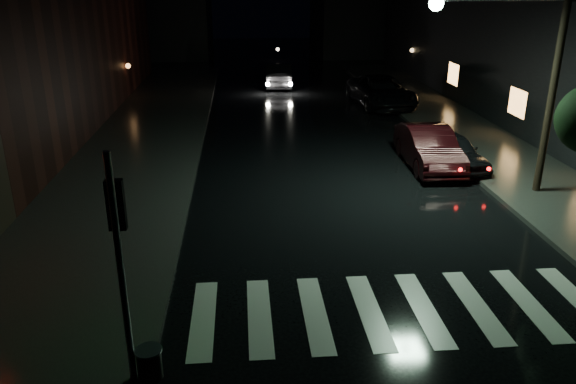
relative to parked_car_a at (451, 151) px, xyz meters
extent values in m
plane|color=black|center=(-7.60, -9.96, -0.68)|extent=(120.00, 120.00, 0.00)
cube|color=#282826|center=(-12.60, 4.04, -0.60)|extent=(6.00, 44.00, 0.15)
cube|color=#282826|center=(2.40, 4.04, -0.60)|extent=(4.00, 44.00, 0.15)
cube|color=black|center=(-17.60, 35.04, 3.32)|extent=(14.00, 10.00, 8.00)
cube|color=black|center=(6.40, 35.04, 2.82)|extent=(14.00, 10.00, 7.00)
cube|color=beige|center=(-4.60, -9.46, -0.67)|extent=(9.00, 3.00, 0.01)
cylinder|color=slate|center=(-9.90, -11.46, 1.57)|extent=(0.12, 0.12, 4.20)
cylinder|color=black|center=(-9.60, -11.46, -0.25)|extent=(0.44, 0.44, 0.55)
cylinder|color=slate|center=(-9.60, -11.46, 0.04)|extent=(0.48, 0.48, 0.04)
cube|color=black|center=(-9.90, -11.28, 2.72)|extent=(0.28, 0.16, 0.85)
sphere|color=#0CFF33|center=(-9.90, -11.19, 2.47)|extent=(0.20, 0.20, 0.20)
cylinder|color=black|center=(1.90, -2.96, 3.47)|extent=(0.24, 0.24, 8.00)
cylinder|color=slate|center=(-0.10, -2.96, 5.52)|extent=(4.00, 0.08, 0.08)
sphere|color=#BFFFD8|center=(-2.10, -2.96, 5.42)|extent=(0.44, 0.44, 0.44)
imported|color=black|center=(0.00, 0.00, 0.00)|extent=(2.08, 4.14, 1.35)
imported|color=black|center=(-0.80, 0.24, 0.10)|extent=(1.77, 4.74, 1.55)
imported|color=black|center=(0.00, 11.01, 0.01)|extent=(2.21, 4.87, 1.38)
imported|color=black|center=(0.00, 11.18, 0.15)|extent=(3.23, 6.15, 1.65)
imported|color=black|center=(-5.32, 17.62, 0.09)|extent=(1.95, 4.76, 1.53)
camera|label=1|loc=(-7.84, -19.77, 6.12)|focal=35.00mm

